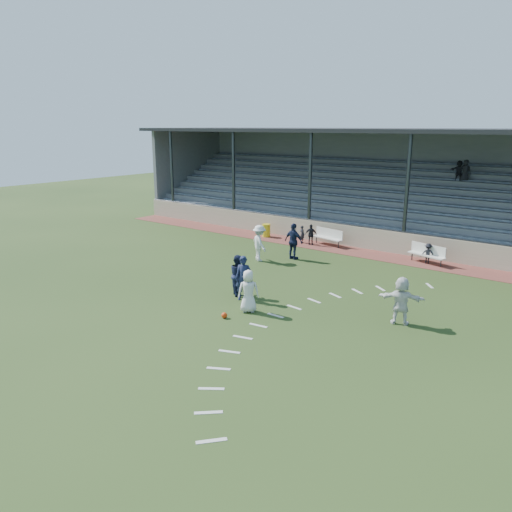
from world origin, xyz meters
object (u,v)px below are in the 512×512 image
at_px(bench_right, 427,252).
at_px(trash_bin, 266,230).
at_px(football, 224,315).
at_px(bench_left, 329,236).
at_px(player_navy_lead, 244,278).
at_px(player_white_lead, 248,291).

distance_m(bench_right, trash_bin, 10.14).
bearing_deg(trash_bin, football, -59.73).
distance_m(bench_left, football, 12.59).
bearing_deg(bench_right, bench_left, -167.50).
distance_m(bench_left, player_navy_lead, 10.52).
bearing_deg(player_navy_lead, bench_right, 40.29).
relative_size(player_white_lead, player_navy_lead, 0.90).
bearing_deg(football, bench_right, 74.92).
xyz_separation_m(football, player_navy_lead, (-0.70, 1.97, 0.79)).
distance_m(bench_left, bench_right, 5.94).
bearing_deg(football, bench_left, 102.49).
height_order(trash_bin, football, trash_bin).
bearing_deg(trash_bin, bench_right, 0.22).
height_order(bench_right, football, bench_right).
relative_size(bench_left, player_white_lead, 1.26).
height_order(bench_left, trash_bin, bench_left).
height_order(football, player_white_lead, player_white_lead).
bearing_deg(football, player_white_lead, 75.41).
relative_size(bench_left, bench_right, 1.00).
height_order(bench_left, bench_right, same).
relative_size(bench_left, player_navy_lead, 1.13).
bearing_deg(bench_left, trash_bin, -162.49).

